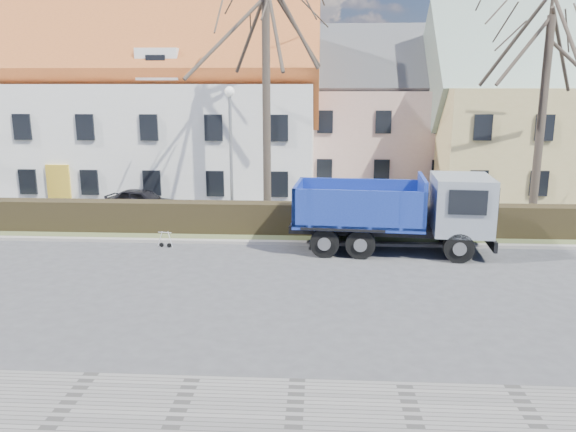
# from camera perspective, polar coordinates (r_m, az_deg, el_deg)

# --- Properties ---
(ground) EXTENTS (120.00, 120.00, 0.00)m
(ground) POSITION_cam_1_polar(r_m,az_deg,el_deg) (17.86, 1.77, -6.96)
(ground) COLOR #3D3D3F
(curb_far) EXTENTS (80.00, 0.30, 0.12)m
(curb_far) POSITION_cam_1_polar(r_m,az_deg,el_deg) (22.22, 2.10, -2.75)
(curb_far) COLOR gray
(curb_far) RESTS_ON ground
(grass_strip) EXTENTS (80.00, 3.00, 0.10)m
(grass_strip) POSITION_cam_1_polar(r_m,az_deg,el_deg) (23.77, 2.19, -1.72)
(grass_strip) COLOR #4C5630
(grass_strip) RESTS_ON ground
(hedge) EXTENTS (60.00, 0.90, 1.30)m
(hedge) POSITION_cam_1_polar(r_m,az_deg,el_deg) (23.42, 2.19, -0.43)
(hedge) COLOR black
(hedge) RESTS_ON ground
(building_white) EXTENTS (26.80, 10.80, 9.50)m
(building_white) POSITION_cam_1_polar(r_m,az_deg,el_deg) (35.44, -19.25, 10.16)
(building_white) COLOR white
(building_white) RESTS_ON ground
(building_pink) EXTENTS (10.80, 8.80, 8.00)m
(building_pink) POSITION_cam_1_polar(r_m,az_deg,el_deg) (37.01, 8.99, 9.65)
(building_pink) COLOR #D1A494
(building_pink) RESTS_ON ground
(tree_1) EXTENTS (9.20, 9.20, 12.65)m
(tree_1) POSITION_cam_1_polar(r_m,az_deg,el_deg) (25.39, -2.22, 13.54)
(tree_1) COLOR #372E26
(tree_1) RESTS_ON ground
(tree_2) EXTENTS (8.00, 8.00, 11.00)m
(tree_2) POSITION_cam_1_polar(r_m,az_deg,el_deg) (27.03, 24.51, 10.62)
(tree_2) COLOR #372E26
(tree_2) RESTS_ON ground
(dump_truck) EXTENTS (7.76, 3.38, 3.03)m
(dump_truck) POSITION_cam_1_polar(r_m,az_deg,el_deg) (21.35, 9.79, 0.43)
(dump_truck) COLOR navy
(dump_truck) RESTS_ON ground
(streetlight) EXTENTS (0.48, 0.48, 6.18)m
(streetlight) POSITION_cam_1_polar(r_m,az_deg,el_deg) (24.27, -5.80, 5.85)
(streetlight) COLOR gray
(streetlight) RESTS_ON ground
(cart_frame) EXTENTS (0.82, 0.55, 0.69)m
(cart_frame) POSITION_cam_1_polar(r_m,az_deg,el_deg) (22.35, -12.89, -2.23)
(cart_frame) COLOR silver
(cart_frame) RESTS_ON ground
(parked_car_a) EXTENTS (3.90, 2.18, 1.25)m
(parked_car_a) POSITION_cam_1_polar(r_m,az_deg,el_deg) (28.31, -14.59, 1.47)
(parked_car_a) COLOR black
(parked_car_a) RESTS_ON ground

